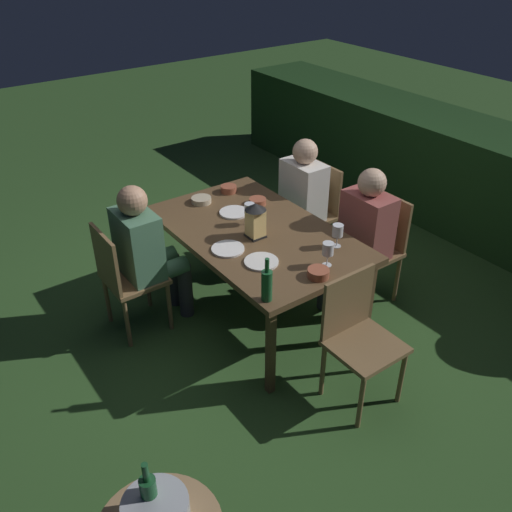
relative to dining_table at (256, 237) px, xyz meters
name	(u,v)px	position (x,y,z in m)	size (l,w,h in m)	color
ground_plane	(256,310)	(0.00, 0.00, -0.68)	(16.00, 16.00, 0.00)	#2D5123
dining_table	(256,237)	(0.00, 0.00, 0.00)	(1.66, 1.01, 0.73)	brown
chair_side_right_a	(314,208)	(-0.37, 0.90, -0.19)	(0.42, 0.40, 0.87)	brown
person_in_cream	(297,199)	(-0.37, 0.70, -0.04)	(0.38, 0.47, 1.15)	white
chair_side_right_b	(376,244)	(0.37, 0.90, -0.19)	(0.42, 0.40, 0.87)	brown
person_in_rust	(360,234)	(0.37, 0.70, -0.04)	(0.38, 0.47, 1.15)	#9E4C47
chair_head_far	(358,334)	(1.08, 0.00, -0.19)	(0.40, 0.42, 0.87)	brown
chair_side_left_a	(125,275)	(-0.37, -0.90, -0.19)	(0.42, 0.40, 0.87)	brown
person_in_green	(147,249)	(-0.37, -0.70, -0.04)	(0.38, 0.47, 1.15)	#4C7A5B
lantern_centerpiece	(255,218)	(0.07, -0.05, 0.20)	(0.15, 0.15, 0.27)	black
green_bottle_on_table	(267,285)	(0.72, -0.44, 0.16)	(0.07, 0.07, 0.29)	#195128
wine_glass_a	(250,210)	(-0.11, 0.02, 0.17)	(0.08, 0.08, 0.17)	silver
wine_glass_b	(338,232)	(0.51, 0.32, 0.17)	(0.08, 0.08, 0.17)	silver
wine_glass_c	(328,250)	(0.65, 0.11, 0.17)	(0.08, 0.08, 0.17)	silver
plate_a	(234,212)	(-0.32, 0.02, 0.06)	(0.23, 0.23, 0.01)	white
plate_b	(261,262)	(0.37, -0.23, 0.06)	(0.23, 0.23, 0.01)	white
plate_c	(228,249)	(0.10, -0.32, 0.06)	(0.23, 0.23, 0.01)	white
bowl_olives	(201,200)	(-0.63, -0.08, 0.08)	(0.16, 0.16, 0.04)	#BCAD8E
bowl_bread	(229,189)	(-0.66, 0.20, 0.08)	(0.13, 0.13, 0.06)	#9E5138
bowl_salad	(258,201)	(-0.34, 0.26, 0.08)	(0.14, 0.14, 0.05)	#9E5138
bowl_dip	(318,273)	(0.72, -0.03, 0.08)	(0.14, 0.14, 0.06)	#9E5138
hedge_backdrop	(466,176)	(0.00, 2.56, -0.18)	(6.13, 0.84, 0.99)	#193816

